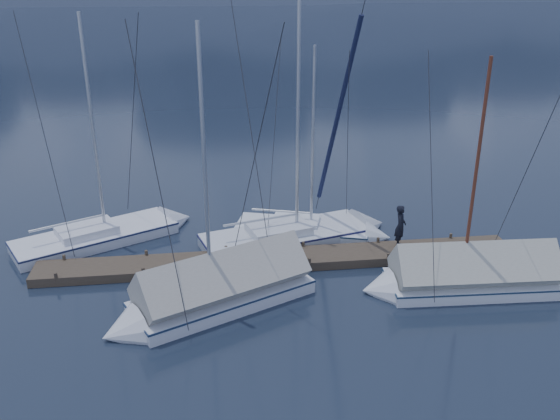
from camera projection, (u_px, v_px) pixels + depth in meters
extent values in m
plane|color=black|center=(287.00, 290.00, 20.59)|extent=(1000.00, 1000.00, 0.00)
cube|color=#382D23|center=(280.00, 260.00, 22.36)|extent=(18.00, 1.50, 0.34)
cube|color=black|center=(118.00, 274.00, 21.74)|extent=(3.00, 1.30, 0.30)
cube|color=black|center=(280.00, 265.00, 22.44)|extent=(3.00, 1.30, 0.30)
cube|color=black|center=(432.00, 256.00, 23.15)|extent=(3.00, 1.30, 0.30)
cylinder|color=#382D23|center=(64.00, 259.00, 21.99)|extent=(0.12, 0.12, 0.35)
cylinder|color=#382D23|center=(56.00, 277.00, 20.71)|extent=(0.12, 0.12, 0.35)
cylinder|color=#382D23|center=(146.00, 255.00, 22.34)|extent=(0.12, 0.12, 0.35)
cylinder|color=#382D23|center=(143.00, 272.00, 21.06)|extent=(0.12, 0.12, 0.35)
cylinder|color=#382D23|center=(226.00, 250.00, 22.70)|extent=(0.12, 0.12, 0.35)
cylinder|color=#382D23|center=(228.00, 267.00, 21.41)|extent=(0.12, 0.12, 0.35)
cylinder|color=#382D23|center=(303.00, 246.00, 23.05)|extent=(0.12, 0.12, 0.35)
cylinder|color=#382D23|center=(309.00, 262.00, 21.77)|extent=(0.12, 0.12, 0.35)
cylinder|color=#382D23|center=(378.00, 242.00, 23.40)|extent=(0.12, 0.12, 0.35)
cylinder|color=#382D23|center=(388.00, 258.00, 22.12)|extent=(0.12, 0.12, 0.35)
cylinder|color=#382D23|center=(451.00, 238.00, 23.76)|extent=(0.12, 0.12, 0.35)
cylinder|color=#382D23|center=(465.00, 253.00, 22.47)|extent=(0.12, 0.12, 0.35)
cube|color=silver|center=(96.00, 239.00, 24.13)|extent=(6.61, 4.82, 0.70)
cube|color=silver|center=(97.00, 246.00, 24.25)|extent=(5.33, 3.53, 0.32)
cube|color=#171F47|center=(95.00, 233.00, 24.01)|extent=(6.68, 4.87, 0.06)
cone|color=silver|center=(178.00, 219.00, 26.06)|extent=(1.97, 2.34, 2.03)
cube|color=silver|center=(87.00, 230.00, 23.76)|extent=(2.66, 2.34, 0.32)
cylinder|color=#B2B7BF|center=(93.00, 128.00, 22.61)|extent=(0.13, 0.13, 8.47)
cylinder|color=#B2B7BF|center=(66.00, 223.00, 23.19)|extent=(2.58, 1.41, 0.10)
cylinder|color=#26262B|center=(132.00, 122.00, 23.45)|extent=(1.50, 2.85, 8.48)
cube|color=silver|center=(286.00, 239.00, 24.10)|extent=(7.16, 3.99, 0.75)
cube|color=silver|center=(286.00, 247.00, 24.23)|extent=(5.90, 2.73, 0.34)
cube|color=#161744|center=(286.00, 232.00, 23.98)|extent=(7.23, 4.03, 0.07)
cone|color=silver|center=(370.00, 225.00, 25.50)|extent=(1.78, 2.43, 2.18)
cube|color=silver|center=(279.00, 229.00, 23.78)|extent=(2.71, 2.16, 0.34)
cylinder|color=#B2B7BF|center=(298.00, 120.00, 22.41)|extent=(0.14, 0.14, 9.07)
cylinder|color=#B2B7BF|center=(260.00, 220.00, 23.30)|extent=(2.98, 0.91, 0.10)
cylinder|color=#26262B|center=(338.00, 116.00, 23.01)|extent=(0.93, 3.31, 9.08)
cube|color=silver|center=(302.00, 231.00, 24.92)|extent=(5.79, 3.39, 0.60)
cube|color=silver|center=(302.00, 237.00, 25.02)|extent=(4.76, 2.36, 0.27)
cube|color=#19314C|center=(302.00, 226.00, 24.82)|extent=(5.85, 3.43, 0.05)
cone|color=silver|center=(378.00, 237.00, 24.41)|extent=(1.49, 1.98, 1.76)
cube|color=silver|center=(296.00, 221.00, 24.80)|extent=(2.22, 1.80, 0.27)
cylinder|color=#B2B7BF|center=(313.00, 140.00, 23.36)|extent=(0.11, 0.11, 7.32)
cylinder|color=#B2B7BF|center=(281.00, 211.00, 24.75)|extent=(2.38, 0.82, 0.08)
cylinder|color=#26262B|center=(348.00, 142.00, 23.14)|extent=(0.85, 2.65, 7.33)
cube|color=silver|center=(471.00, 286.00, 20.62)|extent=(5.92, 2.33, 0.62)
cube|color=silver|center=(471.00, 293.00, 20.73)|extent=(5.01, 1.36, 0.28)
cube|color=#182E48|center=(472.00, 279.00, 20.52)|extent=(5.98, 2.35, 0.06)
cone|color=silver|center=(377.00, 290.00, 20.36)|extent=(1.12, 2.03, 1.99)
cylinder|color=#592819|center=(476.00, 176.00, 19.05)|extent=(0.11, 0.11, 7.53)
cylinder|color=#592819|center=(501.00, 263.00, 20.36)|extent=(2.63, 0.20, 0.08)
cylinder|color=#26262B|center=(431.00, 177.00, 18.93)|extent=(0.15, 2.94, 7.54)
cube|color=#9EA095|center=(474.00, 269.00, 20.36)|extent=(5.63, 2.35, 2.11)
cube|color=silver|center=(223.00, 300.00, 19.71)|extent=(6.34, 4.54, 0.71)
cube|color=silver|center=(223.00, 308.00, 19.84)|extent=(5.11, 3.28, 0.32)
cube|color=#172846|center=(223.00, 292.00, 19.60)|extent=(6.40, 4.58, 0.06)
cone|color=silver|center=(121.00, 333.00, 17.96)|extent=(1.96, 2.37, 2.06)
cylinder|color=#B2B7BF|center=(205.00, 170.00, 17.74)|extent=(0.13, 0.13, 8.58)
cylinder|color=#B2B7BF|center=(250.00, 265.00, 19.88)|extent=(2.48, 1.26, 0.10)
cylinder|color=#26262B|center=(158.00, 179.00, 16.98)|extent=(1.34, 2.74, 8.59)
cube|color=#9C9A92|center=(222.00, 279.00, 19.42)|extent=(6.09, 4.44, 2.18)
imported|color=black|center=(400.00, 226.00, 22.75)|extent=(0.61, 0.72, 1.69)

